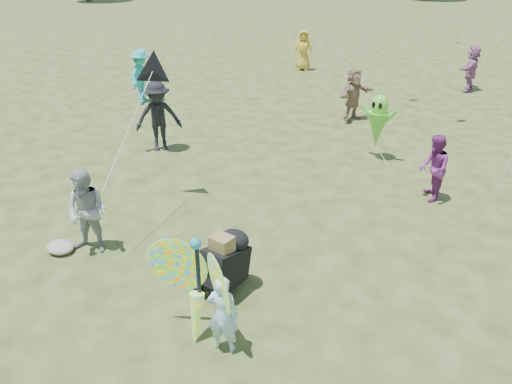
# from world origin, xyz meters

# --- Properties ---
(ground) EXTENTS (160.00, 160.00, 0.00)m
(ground) POSITION_xyz_m (0.00, 0.00, 0.00)
(ground) COLOR #51592B
(ground) RESTS_ON ground
(child_girl) EXTENTS (0.52, 0.44, 1.23)m
(child_girl) POSITION_xyz_m (1.05, -1.04, 0.61)
(child_girl) COLOR #A4D7E8
(child_girl) RESTS_ON ground
(adult_man) EXTENTS (0.96, 0.85, 1.62)m
(adult_man) POSITION_xyz_m (-2.55, -0.47, 0.81)
(adult_man) COLOR #9B9BA0
(adult_man) RESTS_ON ground
(grey_bag) EXTENTS (0.56, 0.46, 0.18)m
(grey_bag) POSITION_xyz_m (-3.02, -0.85, 0.09)
(grey_bag) COLOR gray
(grey_bag) RESTS_ON ground
(crowd_b) EXTENTS (1.36, 1.40, 1.92)m
(crowd_b) POSITION_xyz_m (-5.25, 3.98, 0.96)
(crowd_b) COLOR black
(crowd_b) RESTS_ON ground
(crowd_d) EXTENTS (0.87, 1.63, 1.68)m
(crowd_d) POSITION_xyz_m (-2.10, 9.61, 0.84)
(crowd_d) COLOR #96735C
(crowd_d) RESTS_ON ground
(crowd_e) EXTENTS (0.84, 0.91, 1.51)m
(crowd_e) POSITION_xyz_m (1.89, 5.31, 0.75)
(crowd_e) COLOR #7D2979
(crowd_e) RESTS_ON ground
(crowd_g) EXTENTS (1.04, 0.89, 1.80)m
(crowd_g) POSITION_xyz_m (-7.20, 15.04, 0.90)
(crowd_g) COLOR gold
(crowd_g) RESTS_ON ground
(crowd_i) EXTENTS (0.98, 1.34, 1.86)m
(crowd_i) POSITION_xyz_m (-9.30, 7.12, 0.93)
(crowd_i) COLOR #20ACB0
(crowd_i) RESTS_ON ground
(crowd_j) EXTENTS (0.56, 1.63, 1.75)m
(crowd_j) POSITION_xyz_m (0.02, 15.69, 0.87)
(crowd_j) COLOR #AE639D
(crowd_j) RESTS_ON ground
(jogging_stroller) EXTENTS (0.54, 1.06, 1.09)m
(jogging_stroller) POSITION_xyz_m (0.27, 0.02, 0.61)
(jogging_stroller) COLOR black
(jogging_stroller) RESTS_ON ground
(butterfly_kite) EXTENTS (1.74, 0.75, 1.82)m
(butterfly_kite) POSITION_xyz_m (0.58, -1.02, 0.83)
(butterfly_kite) COLOR #F85B27
(butterfly_kite) RESTS_ON ground
(delta_kite_rig) EXTENTS (1.41, 2.63, 1.95)m
(delta_kite_rig) POSITION_xyz_m (-3.10, 1.92, 2.84)
(delta_kite_rig) COLOR black
(delta_kite_rig) RESTS_ON ground
(alien_kite) EXTENTS (1.12, 0.69, 1.74)m
(alien_kite) POSITION_xyz_m (-0.12, 6.88, 0.97)
(alien_kite) COLOR #5ED432
(alien_kite) RESTS_ON ground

